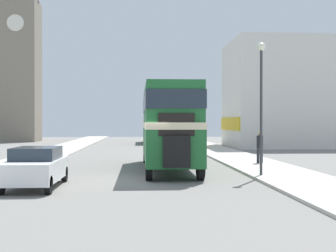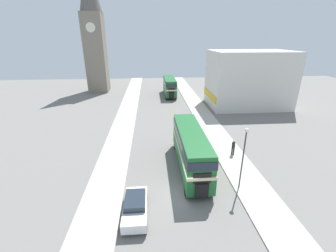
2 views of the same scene
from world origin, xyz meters
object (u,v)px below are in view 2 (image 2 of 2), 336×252
at_px(double_decker_bus, 191,146).
at_px(church_tower, 93,28).
at_px(street_lamp, 244,150).
at_px(bus_distant, 170,85).
at_px(car_parked_near, 135,207).
at_px(pedestrian_walking, 233,147).

xyz_separation_m(double_decker_bus, church_tower, (-16.82, 37.43, 12.27)).
height_order(double_decker_bus, church_tower, church_tower).
distance_m(double_decker_bus, street_lamp, 5.64).
xyz_separation_m(bus_distant, street_lamp, (3.38, -35.46, 1.51)).
bearing_deg(bus_distant, street_lamp, -84.55).
bearing_deg(car_parked_near, pedestrian_walking, 38.62).
relative_size(double_decker_bus, street_lamp, 1.90).
bearing_deg(car_parked_near, church_tower, 104.63).
bearing_deg(church_tower, street_lamp, -63.34).
xyz_separation_m(bus_distant, car_parked_near, (-5.89, -38.04, -1.66)).
xyz_separation_m(double_decker_bus, car_parked_near, (-5.38, -6.40, -1.74)).
height_order(double_decker_bus, street_lamp, street_lamp).
bearing_deg(double_decker_bus, bus_distant, 89.08).
height_order(car_parked_near, street_lamp, street_lamp).
height_order(double_decker_bus, bus_distant, double_decker_bus).
relative_size(car_parked_near, church_tower, 0.15).
relative_size(car_parked_near, street_lamp, 0.74).
bearing_deg(pedestrian_walking, church_tower, 122.30).
xyz_separation_m(car_parked_near, church_tower, (-11.44, 43.83, 14.01)).
bearing_deg(double_decker_bus, street_lamp, -44.46).
bearing_deg(street_lamp, double_decker_bus, 135.54).
bearing_deg(double_decker_bus, pedestrian_walking, 22.40).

